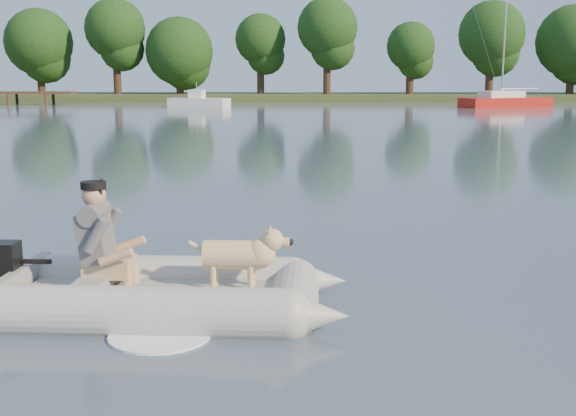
{
  "coord_description": "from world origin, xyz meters",
  "views": [
    {
      "loc": [
        0.62,
        -6.54,
        2.42
      ],
      "look_at": [
        0.55,
        2.45,
        0.75
      ],
      "focal_mm": 45.0,
      "sensor_mm": 36.0,
      "label": 1
    }
  ],
  "objects_px": {
    "motorboat": "(199,96)",
    "sailboat": "(505,101)",
    "dinghy": "(167,253)",
    "man": "(98,233)",
    "dog": "(233,260)"
  },
  "relations": [
    {
      "from": "dinghy",
      "to": "motorboat",
      "type": "bearing_deg",
      "value": 99.32
    },
    {
      "from": "dinghy",
      "to": "sailboat",
      "type": "height_order",
      "value": "sailboat"
    },
    {
      "from": "motorboat",
      "to": "man",
      "type": "bearing_deg",
      "value": -67.95
    },
    {
      "from": "dog",
      "to": "sailboat",
      "type": "bearing_deg",
      "value": 73.16
    },
    {
      "from": "man",
      "to": "sailboat",
      "type": "height_order",
      "value": "sailboat"
    },
    {
      "from": "man",
      "to": "dinghy",
      "type": "bearing_deg",
      "value": -4.24
    },
    {
      "from": "motorboat",
      "to": "dinghy",
      "type": "bearing_deg",
      "value": -67.07
    },
    {
      "from": "dinghy",
      "to": "man",
      "type": "bearing_deg",
      "value": 175.76
    },
    {
      "from": "dinghy",
      "to": "man",
      "type": "height_order",
      "value": "man"
    },
    {
      "from": "man",
      "to": "motorboat",
      "type": "xyz_separation_m",
      "value": [
        -4.85,
        45.84,
        0.06
      ]
    },
    {
      "from": "man",
      "to": "sailboat",
      "type": "distance_m",
      "value": 50.15
    },
    {
      "from": "motorboat",
      "to": "sailboat",
      "type": "distance_m",
      "value": 22.65
    },
    {
      "from": "dinghy",
      "to": "sailboat",
      "type": "relative_size",
      "value": 0.47
    },
    {
      "from": "man",
      "to": "motorboat",
      "type": "height_order",
      "value": "motorboat"
    },
    {
      "from": "dinghy",
      "to": "dog",
      "type": "distance_m",
      "value": 0.68
    }
  ]
}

